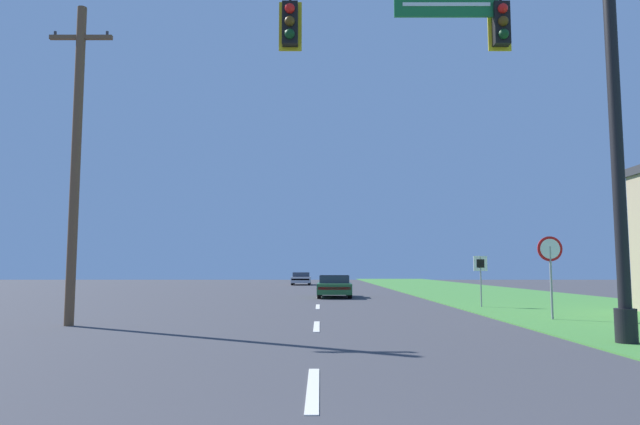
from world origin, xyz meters
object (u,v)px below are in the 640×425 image
route_sign_post (482,270)px  far_car (303,279)px  utility_pole_near (78,157)px  signal_mast (530,100)px  stop_sign (552,259)px  car_ahead (336,286)px

route_sign_post → far_car: bearing=104.2°
utility_pole_near → signal_mast: bearing=-19.1°
stop_sign → route_sign_post: size_ratio=1.23×
far_car → stop_sign: bearing=-77.0°
far_car → utility_pole_near: 40.49m
route_sign_post → utility_pole_near: bearing=-151.6°
car_ahead → far_car: (-2.62, 24.26, 0.00)m
car_ahead → stop_sign: (6.23, -14.14, 1.26)m
signal_mast → far_car: bearing=98.1°
stop_sign → far_car: bearing=103.0°
car_ahead → route_sign_post: (5.68, -8.49, 0.92)m
car_ahead → route_sign_post: size_ratio=2.20×
stop_sign → car_ahead: bearing=113.8°
car_ahead → far_car: bearing=96.2°
far_car → route_sign_post: (8.30, -32.75, 0.92)m
route_sign_post → utility_pole_near: utility_pole_near is taller
signal_mast → far_car: (-6.28, 43.90, -4.55)m
far_car → route_sign_post: 33.80m
car_ahead → stop_sign: 15.50m
stop_sign → utility_pole_near: 14.28m
car_ahead → utility_pole_near: 17.95m
signal_mast → stop_sign: size_ratio=3.40×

